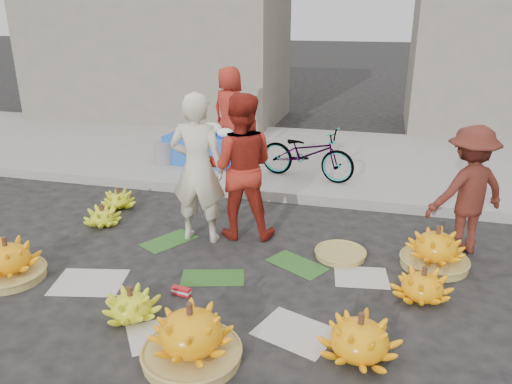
% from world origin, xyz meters
% --- Properties ---
extents(ground, '(80.00, 80.00, 0.00)m').
position_xyz_m(ground, '(0.00, 0.00, 0.00)').
color(ground, black).
rests_on(ground, ground).
extents(curb, '(40.00, 0.25, 0.15)m').
position_xyz_m(curb, '(0.00, 2.20, 0.07)').
color(curb, gray).
rests_on(curb, ground).
extents(sidewalk, '(40.00, 4.00, 0.12)m').
position_xyz_m(sidewalk, '(0.00, 4.30, 0.06)').
color(sidewalk, gray).
rests_on(sidewalk, ground).
extents(building_left, '(6.00, 3.00, 4.00)m').
position_xyz_m(building_left, '(-4.00, 7.20, 2.00)').
color(building_left, gray).
rests_on(building_left, sidewalk).
extents(newspaper_scatter, '(3.20, 1.80, 0.00)m').
position_xyz_m(newspaper_scatter, '(0.00, -0.80, 0.00)').
color(newspaper_scatter, beige).
rests_on(newspaper_scatter, ground).
extents(banana_leaves, '(2.00, 1.00, 0.00)m').
position_xyz_m(banana_leaves, '(-0.10, 0.20, 0.00)').
color(banana_leaves, '#21511B').
rests_on(banana_leaves, ground).
extents(banana_bunch_0, '(0.75, 0.75, 0.47)m').
position_xyz_m(banana_bunch_0, '(-2.13, -0.73, 0.21)').
color(banana_bunch_0, olive).
rests_on(banana_bunch_0, ground).
extents(banana_bunch_1, '(0.61, 0.61, 0.33)m').
position_xyz_m(banana_bunch_1, '(-0.57, -1.06, 0.14)').
color(banana_bunch_1, '#ADC91C').
rests_on(banana_bunch_1, ground).
extents(banana_bunch_2, '(0.78, 0.78, 0.52)m').
position_xyz_m(banana_bunch_2, '(0.16, -1.46, 0.23)').
color(banana_bunch_2, olive).
rests_on(banana_bunch_2, ground).
extents(banana_bunch_3, '(0.79, 0.79, 0.40)m').
position_xyz_m(banana_bunch_3, '(1.45, -1.08, 0.18)').
color(banana_bunch_3, '#FFA90C').
rests_on(banana_bunch_3, ground).
extents(banana_bunch_4, '(0.72, 0.72, 0.35)m').
position_xyz_m(banana_bunch_4, '(1.98, -0.07, 0.15)').
color(banana_bunch_4, '#FFA90C').
rests_on(banana_bunch_4, ground).
extents(banana_bunch_5, '(0.78, 0.78, 0.48)m').
position_xyz_m(banana_bunch_5, '(2.15, 0.64, 0.21)').
color(banana_bunch_5, olive).
rests_on(banana_bunch_5, ground).
extents(banana_bunch_6, '(0.48, 0.48, 0.29)m').
position_xyz_m(banana_bunch_6, '(-1.92, 0.73, 0.12)').
color(banana_bunch_6, '#ADC91C').
rests_on(banana_bunch_6, ground).
extents(banana_bunch_7, '(0.54, 0.54, 0.29)m').
position_xyz_m(banana_bunch_7, '(-2.02, 1.33, 0.12)').
color(banana_bunch_7, '#ADC91C').
rests_on(banana_bunch_7, ground).
extents(basket_spare, '(0.71, 0.71, 0.06)m').
position_xyz_m(basket_spare, '(1.14, 0.61, 0.03)').
color(basket_spare, olive).
rests_on(basket_spare, ground).
extents(incense_stack, '(0.20, 0.09, 0.08)m').
position_xyz_m(incense_stack, '(-0.29, -0.59, 0.04)').
color(incense_stack, red).
rests_on(incense_stack, ground).
extents(vendor_cream, '(0.67, 0.46, 1.78)m').
position_xyz_m(vendor_cream, '(-0.56, 0.67, 0.89)').
color(vendor_cream, beige).
rests_on(vendor_cream, ground).
extents(vendor_red, '(0.96, 0.81, 1.75)m').
position_xyz_m(vendor_red, '(-0.11, 0.90, 0.88)').
color(vendor_red, '#AF2B1B').
rests_on(vendor_red, ground).
extents(man_striped, '(1.10, 0.97, 1.48)m').
position_xyz_m(man_striped, '(2.46, 1.09, 0.74)').
color(man_striped, maroon).
rests_on(man_striped, ground).
extents(flower_table, '(1.26, 0.88, 0.68)m').
position_xyz_m(flower_table, '(-1.48, 3.33, 0.40)').
color(flower_table, blue).
rests_on(flower_table, sidewalk).
extents(grey_bucket, '(0.34, 0.34, 0.39)m').
position_xyz_m(grey_bucket, '(-2.10, 3.09, 0.31)').
color(grey_bucket, gray).
rests_on(grey_bucket, sidewalk).
extents(flower_vendor, '(0.90, 0.77, 1.56)m').
position_xyz_m(flower_vendor, '(-1.22, 4.06, 0.90)').
color(flower_vendor, '#AF2B1B').
rests_on(flower_vendor, sidewalk).
extents(bicycle, '(0.85, 1.61, 0.81)m').
position_xyz_m(bicycle, '(0.38, 2.93, 0.52)').
color(bicycle, gray).
rests_on(bicycle, sidewalk).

